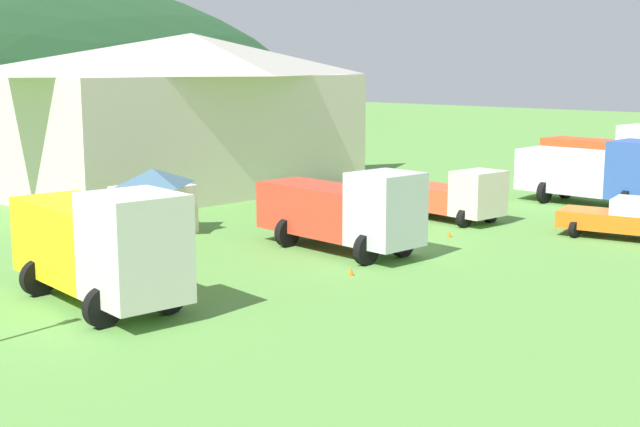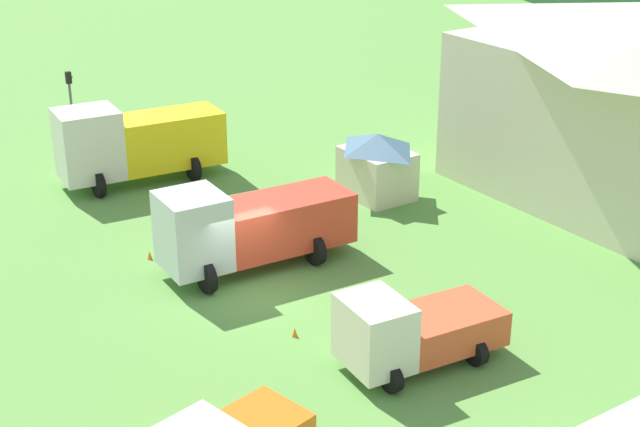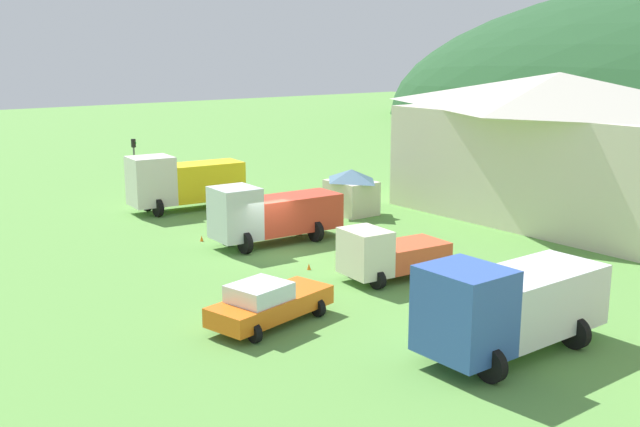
# 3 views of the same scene
# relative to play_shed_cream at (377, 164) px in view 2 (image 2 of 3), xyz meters

# --- Properties ---
(ground_plane) EXTENTS (200.00, 200.00, 0.00)m
(ground_plane) POSITION_rel_play_shed_cream_xyz_m (4.69, -8.57, -1.41)
(ground_plane) COLOR #5B9342
(play_shed_cream) EXTENTS (3.08, 2.41, 2.74)m
(play_shed_cream) POSITION_rel_play_shed_cream_xyz_m (0.00, 0.00, 0.00)
(play_shed_cream) COLOR beige
(play_shed_cream) RESTS_ON ground
(flatbed_truck_yellow) EXTENTS (3.46, 7.25, 3.50)m
(flatbed_truck_yellow) POSITION_rel_play_shed_cream_xyz_m (-7.20, -7.67, 0.42)
(flatbed_truck_yellow) COLOR silver
(flatbed_truck_yellow) RESTS_ON ground
(tow_truck_silver) EXTENTS (3.23, 7.01, 3.16)m
(tow_truck_silver) POSITION_rel_play_shed_cream_xyz_m (2.97, -7.86, 0.19)
(tow_truck_silver) COLOR silver
(tow_truck_silver) RESTS_ON ground
(light_truck_cream) EXTENTS (2.86, 5.00, 2.37)m
(light_truck_cream) POSITION_rel_play_shed_cream_xyz_m (11.12, -7.22, -0.26)
(light_truck_cream) COLOR beige
(light_truck_cream) RESTS_ON ground
(traffic_light_west) EXTENTS (0.20, 0.32, 4.08)m
(traffic_light_west) POSITION_rel_play_shed_cream_xyz_m (-11.83, -8.70, 1.10)
(traffic_light_west) COLOR #4C4C51
(traffic_light_west) RESTS_ON ground
(traffic_cone_near_pickup) EXTENTS (0.36, 0.36, 0.59)m
(traffic_cone_near_pickup) POSITION_rel_play_shed_cream_xyz_m (7.93, -9.08, -1.41)
(traffic_cone_near_pickup) COLOR orange
(traffic_cone_near_pickup) RESTS_ON ground
(traffic_cone_mid_row) EXTENTS (0.36, 0.36, 0.63)m
(traffic_cone_mid_row) POSITION_rel_play_shed_cream_xyz_m (0.40, -10.48, -1.41)
(traffic_cone_mid_row) COLOR orange
(traffic_cone_mid_row) RESTS_ON ground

